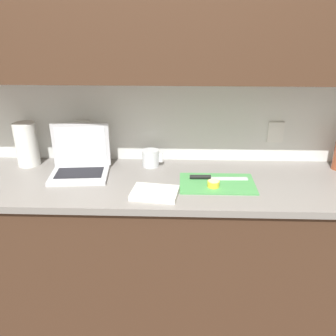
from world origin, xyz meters
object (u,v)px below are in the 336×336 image
object	(u,v)px
cutting_board	(217,184)
measuring_cup	(151,158)
knife	(208,177)
laptop	(80,162)
paper_towel_roll	(27,144)
lemon_half_cut	(213,184)

from	to	relation	value
cutting_board	measuring_cup	world-z (taller)	measuring_cup
cutting_board	knife	bearing A→B (deg)	132.13
cutting_board	knife	size ratio (longest dim) A/B	1.26
laptop	cutting_board	xyz separation A→B (m)	(0.73, -0.12, -0.06)
knife	measuring_cup	world-z (taller)	measuring_cup
measuring_cup	knife	bearing A→B (deg)	-30.21
knife	paper_towel_roll	distance (m)	1.04
laptop	paper_towel_roll	distance (m)	0.35
cutting_board	knife	xyz separation A→B (m)	(-0.04, 0.05, 0.01)
laptop	lemon_half_cut	xyz separation A→B (m)	(0.71, -0.16, -0.04)
knife	measuring_cup	size ratio (longest dim) A/B	2.63
paper_towel_roll	laptop	bearing A→B (deg)	-18.15
lemon_half_cut	knife	bearing A→B (deg)	101.24
cutting_board	lemon_half_cut	xyz separation A→B (m)	(-0.02, -0.04, 0.02)
knife	laptop	bearing A→B (deg)	172.26
lemon_half_cut	cutting_board	bearing A→B (deg)	62.05
measuring_cup	cutting_board	bearing A→B (deg)	-32.75
lemon_half_cut	measuring_cup	world-z (taller)	measuring_cup
laptop	measuring_cup	distance (m)	0.39
cutting_board	measuring_cup	distance (m)	0.43
paper_towel_roll	cutting_board	bearing A→B (deg)	-12.08
cutting_board	paper_towel_roll	bearing A→B (deg)	167.92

